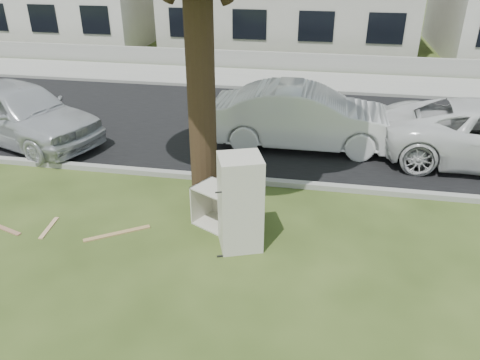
% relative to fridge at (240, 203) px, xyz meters
% --- Properties ---
extents(ground, '(120.00, 120.00, 0.00)m').
position_rel_fridge_xyz_m(ground, '(-0.65, -0.12, -0.84)').
color(ground, '#2F3F16').
extents(road, '(120.00, 7.00, 0.01)m').
position_rel_fridge_xyz_m(road, '(-0.65, 5.88, -0.83)').
color(road, black).
rests_on(road, ground).
extents(kerb_near, '(120.00, 0.18, 0.12)m').
position_rel_fridge_xyz_m(kerb_near, '(-0.65, 2.33, -0.84)').
color(kerb_near, gray).
rests_on(kerb_near, ground).
extents(kerb_far, '(120.00, 0.18, 0.12)m').
position_rel_fridge_xyz_m(kerb_far, '(-0.65, 9.43, -0.84)').
color(kerb_far, gray).
rests_on(kerb_far, ground).
extents(sidewalk, '(120.00, 2.80, 0.01)m').
position_rel_fridge_xyz_m(sidewalk, '(-0.65, 10.88, -0.83)').
color(sidewalk, gray).
rests_on(sidewalk, ground).
extents(low_wall, '(120.00, 0.15, 0.70)m').
position_rel_fridge_xyz_m(low_wall, '(-0.65, 12.48, -0.49)').
color(low_wall, gray).
rests_on(low_wall, ground).
extents(fridge, '(0.87, 0.84, 1.68)m').
position_rel_fridge_xyz_m(fridge, '(0.00, 0.00, 0.00)').
color(fridge, beige).
rests_on(fridge, ground).
extents(cabinet, '(1.15, 1.00, 0.77)m').
position_rel_fridge_xyz_m(cabinet, '(-0.45, 0.53, -0.46)').
color(cabinet, white).
rests_on(cabinet, ground).
extents(plank_a, '(1.04, 0.74, 0.02)m').
position_rel_fridge_xyz_m(plank_a, '(-2.25, -0.08, -0.83)').
color(plank_a, '#A78451').
rests_on(plank_a, ground).
extents(plank_b, '(0.85, 0.36, 0.02)m').
position_rel_fridge_xyz_m(plank_b, '(-4.38, -0.29, -0.83)').
color(plank_b, '#996B50').
rests_on(plank_b, ground).
extents(plank_c, '(0.16, 0.72, 0.02)m').
position_rel_fridge_xyz_m(plank_c, '(-3.57, -0.12, -0.83)').
color(plank_c, tan).
rests_on(plank_c, ground).
extents(car_center, '(4.75, 1.72, 1.56)m').
position_rel_fridge_xyz_m(car_center, '(0.82, 4.63, -0.06)').
color(car_center, silver).
rests_on(car_center, ground).
extents(car_left, '(5.04, 3.38, 1.59)m').
position_rel_fridge_xyz_m(car_left, '(-6.42, 3.62, -0.04)').
color(car_left, silver).
rests_on(car_left, ground).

